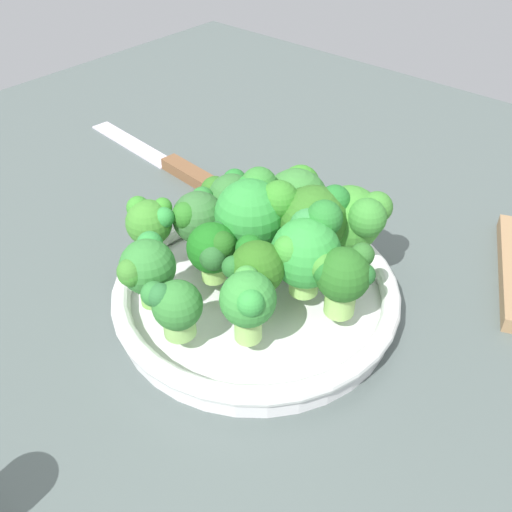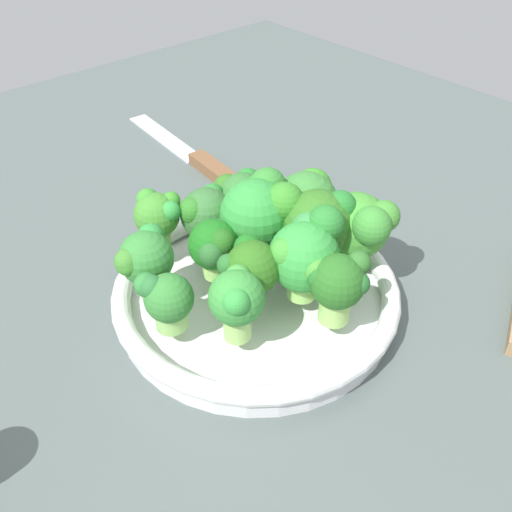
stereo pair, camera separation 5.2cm
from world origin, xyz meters
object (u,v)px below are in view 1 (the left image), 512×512
(broccoli_floret_7, at_px, (150,223))
(broccoli_floret_10, at_px, (255,208))
(broccoli_floret_6, at_px, (255,267))
(broccoli_floret_8, at_px, (296,200))
(bowl, at_px, (256,294))
(broccoli_floret_9, at_px, (314,218))
(broccoli_floret_1, at_px, (232,198))
(knife, at_px, (168,162))
(broccoli_floret_4, at_px, (343,276))
(broccoli_floret_12, at_px, (146,267))
(broccoli_floret_13, at_px, (306,251))
(broccoli_floret_5, at_px, (248,301))
(broccoli_floret_11, at_px, (198,218))
(broccoli_floret_2, at_px, (353,218))
(broccoli_floret_3, at_px, (211,250))
(broccoli_floret_0, at_px, (175,306))

(broccoli_floret_7, height_order, broccoli_floret_10, broccoli_floret_10)
(broccoli_floret_6, height_order, broccoli_floret_8, broccoli_floret_8)
(bowl, bearing_deg, broccoli_floret_8, -76.42)
(broccoli_floret_7, distance_m, broccoli_floret_9, 0.15)
(broccoli_floret_1, distance_m, knife, 0.22)
(broccoli_floret_4, xyz_separation_m, broccoli_floret_10, (0.11, -0.01, 0.01))
(broccoli_floret_12, distance_m, broccoli_floret_13, 0.14)
(broccoli_floret_9, height_order, broccoli_floret_13, broccoli_floret_9)
(broccoli_floret_1, bearing_deg, broccoli_floret_5, 137.40)
(broccoli_floret_1, xyz_separation_m, broccoli_floret_12, (-0.02, 0.13, 0.01))
(bowl, distance_m, broccoli_floret_11, 0.09)
(broccoli_floret_9, distance_m, broccoli_floret_10, 0.06)
(broccoli_floret_4, height_order, broccoli_floret_8, broccoli_floret_8)
(broccoli_floret_5, distance_m, broccoli_floret_11, 0.13)
(broccoli_floret_8, height_order, broccoli_floret_12, broccoli_floret_8)
(broccoli_floret_2, height_order, broccoli_floret_12, broccoli_floret_2)
(broccoli_floret_9, height_order, broccoli_floret_12, broccoli_floret_9)
(broccoli_floret_1, xyz_separation_m, broccoli_floret_8, (-0.05, -0.03, 0.00))
(broccoli_floret_3, xyz_separation_m, broccoli_floret_7, (0.07, 0.01, 0.00))
(broccoli_floret_4, bearing_deg, broccoli_floret_5, 62.67)
(broccoli_floret_11, xyz_separation_m, broccoli_floret_12, (-0.03, 0.09, 0.01))
(broccoli_floret_12, bearing_deg, broccoli_floret_11, -73.21)
(bowl, xyz_separation_m, broccoli_floret_8, (0.02, -0.08, 0.06))
(broccoli_floret_3, bearing_deg, broccoli_floret_4, -158.68)
(broccoli_floret_0, bearing_deg, broccoli_floret_10, -79.46)
(broccoli_floret_4, height_order, broccoli_floret_11, broccoli_floret_4)
(broccoli_floret_5, bearing_deg, broccoli_floret_10, -51.47)
(broccoli_floret_7, bearing_deg, broccoli_floret_13, -158.30)
(bowl, height_order, broccoli_floret_3, broccoli_floret_3)
(broccoli_floret_2, relative_size, broccoli_floret_12, 1.13)
(broccoli_floret_10, bearing_deg, broccoli_floret_8, -100.23)
(broccoli_floret_3, height_order, broccoli_floret_7, broccoli_floret_7)
(broccoli_floret_7, xyz_separation_m, broccoli_floret_11, (-0.02, -0.04, -0.00))
(broccoli_floret_2, relative_size, broccoli_floret_9, 0.90)
(broccoli_floret_5, height_order, broccoli_floret_11, broccoli_floret_5)
(broccoli_floret_5, distance_m, broccoli_floret_9, 0.12)
(broccoli_floret_9, bearing_deg, broccoli_floret_4, 146.29)
(broccoli_floret_11, bearing_deg, broccoli_floret_8, -125.01)
(broccoli_floret_7, bearing_deg, broccoli_floret_2, -138.11)
(broccoli_floret_7, bearing_deg, broccoli_floret_1, -106.57)
(broccoli_floret_9, bearing_deg, knife, -13.85)
(broccoli_floret_10, relative_size, broccoli_floret_11, 1.37)
(broccoli_floret_13, relative_size, knife, 0.28)
(broccoli_floret_4, bearing_deg, knife, -17.73)
(broccoli_floret_0, height_order, broccoli_floret_5, broccoli_floret_5)
(broccoli_floret_4, relative_size, broccoli_floret_5, 1.00)
(bowl, relative_size, knife, 1.01)
(broccoli_floret_4, bearing_deg, broccoli_floret_0, 51.85)
(bowl, relative_size, broccoli_floret_2, 3.63)
(broccoli_floret_10, bearing_deg, broccoli_floret_7, 44.12)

